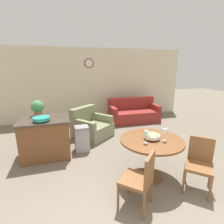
# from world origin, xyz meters

# --- Properties ---
(wall_back) EXTENTS (8.00, 0.09, 2.70)m
(wall_back) POSITION_xyz_m (0.00, 5.34, 1.35)
(wall_back) COLOR beige
(wall_back) RESTS_ON ground_plane
(dining_table) EXTENTS (1.14, 1.14, 0.77)m
(dining_table) POSITION_xyz_m (0.56, 1.18, 0.59)
(dining_table) COLOR brown
(dining_table) RESTS_ON ground_plane
(dining_chair_near_left) EXTENTS (0.59, 0.59, 0.89)m
(dining_chair_near_left) POSITION_xyz_m (0.06, 0.55, 0.50)
(dining_chair_near_left) COLOR brown
(dining_chair_near_left) RESTS_ON ground_plane
(dining_chair_near_right) EXTENTS (0.59, 0.59, 0.89)m
(dining_chair_near_right) POSITION_xyz_m (1.19, 0.67, 0.50)
(dining_chair_near_right) COLOR brown
(dining_chair_near_right) RESTS_ON ground_plane
(fruit_bowl) EXTENTS (0.28, 0.28, 0.12)m
(fruit_bowl) POSITION_xyz_m (0.56, 1.18, 0.83)
(fruit_bowl) COLOR silver
(fruit_bowl) RESTS_ON dining_table
(wine_glass_left) EXTENTS (0.07, 0.07, 0.23)m
(wine_glass_left) POSITION_xyz_m (0.38, 1.07, 0.94)
(wine_glass_left) COLOR silver
(wine_glass_left) RESTS_ON dining_table
(wine_glass_right) EXTENTS (0.07, 0.07, 0.23)m
(wine_glass_right) POSITION_xyz_m (0.74, 1.05, 0.94)
(wine_glass_right) COLOR silver
(wine_glass_right) RESTS_ON dining_table
(kitchen_island) EXTENTS (1.09, 0.88, 0.91)m
(kitchen_island) POSITION_xyz_m (-1.35, 2.61, 0.46)
(kitchen_island) COLOR brown
(kitchen_island) RESTS_ON ground_plane
(teal_bowl) EXTENTS (0.35, 0.35, 0.09)m
(teal_bowl) POSITION_xyz_m (-1.38, 2.42, 0.96)
(teal_bowl) COLOR teal
(teal_bowl) RESTS_ON kitchen_island
(potted_plant) EXTENTS (0.29, 0.29, 0.37)m
(potted_plant) POSITION_xyz_m (-1.49, 2.89, 1.11)
(potted_plant) COLOR #A36642
(potted_plant) RESTS_ON kitchen_island
(trash_bin) EXTENTS (0.34, 0.30, 0.63)m
(trash_bin) POSITION_xyz_m (-0.53, 2.62, 0.31)
(trash_bin) COLOR #9E9EA3
(trash_bin) RESTS_ON ground_plane
(couch) EXTENTS (1.84, 0.89, 0.88)m
(couch) POSITION_xyz_m (1.64, 4.46, 0.30)
(couch) COLOR maroon
(couch) RESTS_ON ground_plane
(armchair) EXTENTS (1.31, 1.31, 0.86)m
(armchair) POSITION_xyz_m (-0.15, 3.45, 0.29)
(armchair) COLOR #7A7F5B
(armchair) RESTS_ON ground_plane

